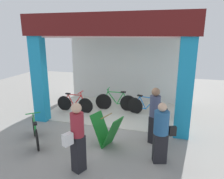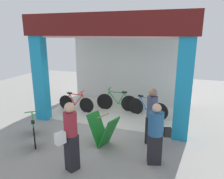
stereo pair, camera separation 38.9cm
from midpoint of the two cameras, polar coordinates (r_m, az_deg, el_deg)
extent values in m
plane|color=gray|center=(7.42, -0.49, -10.17)|extent=(18.81, 18.81, 0.00)
cube|color=beige|center=(8.85, 2.94, -5.86)|extent=(5.41, 3.24, 0.02)
cube|color=silver|center=(9.97, 5.58, 5.57)|extent=(5.41, 0.12, 3.07)
cube|color=#198CBF|center=(8.04, -17.43, 2.67)|extent=(0.46, 0.36, 3.07)
cube|color=#198CBF|center=(6.56, 20.35, -0.26)|extent=(0.46, 0.36, 3.07)
cube|color=#591414|center=(6.58, -1.00, 17.28)|extent=(5.61, 0.20, 0.69)
cube|color=silver|center=(8.27, 3.23, 14.18)|extent=(5.41, 3.24, 0.06)
cylinder|color=black|center=(8.53, 7.74, -4.50)|extent=(0.64, 0.24, 0.66)
cylinder|color=black|center=(8.13, 14.12, -5.81)|extent=(0.64, 0.24, 0.66)
cylinder|color=blue|center=(8.43, 9.18, -4.96)|extent=(0.44, 0.17, 0.09)
cylinder|color=blue|center=(8.33, 9.81, -3.69)|extent=(0.29, 0.12, 0.50)
cylinder|color=blue|center=(8.20, 11.80, -4.02)|extent=(0.40, 0.16, 0.52)
cylinder|color=blue|center=(8.18, 11.07, -2.27)|extent=(0.62, 0.22, 0.05)
cylinder|color=blue|center=(8.41, 8.46, -3.26)|extent=(0.22, 0.10, 0.44)
cylinder|color=blue|center=(8.09, 13.55, -4.20)|extent=(0.20, 0.09, 0.46)
cylinder|color=blue|center=(8.04, 13.07, -2.13)|extent=(0.06, 0.05, 0.14)
cylinder|color=blue|center=(8.02, 13.03, -1.66)|extent=(0.17, 0.45, 0.03)
cube|color=black|center=(8.30, 9.09, -1.76)|extent=(0.22, 0.16, 0.05)
cylinder|color=black|center=(9.10, -11.14, -3.49)|extent=(0.63, 0.07, 0.63)
cylinder|color=black|center=(8.64, -5.65, -4.28)|extent=(0.63, 0.07, 0.63)
cylinder|color=red|center=(8.99, -9.90, -3.82)|extent=(0.42, 0.05, 0.08)
cylinder|color=red|center=(8.89, -9.47, -2.64)|extent=(0.28, 0.05, 0.47)
cylinder|color=red|center=(8.74, -7.76, -2.82)|extent=(0.39, 0.05, 0.49)
cylinder|color=red|center=(8.73, -8.52, -1.30)|extent=(0.61, 0.06, 0.05)
cylinder|color=red|center=(8.99, -10.63, -2.34)|extent=(0.21, 0.04, 0.42)
cylinder|color=red|center=(8.62, -6.26, -2.87)|extent=(0.19, 0.04, 0.44)
cylinder|color=red|center=(8.58, -6.84, -1.05)|extent=(0.05, 0.04, 0.13)
cylinder|color=red|center=(8.56, -6.91, -0.63)|extent=(0.05, 0.44, 0.03)
cube|color=black|center=(8.88, -10.22, -0.96)|extent=(0.20, 0.10, 0.05)
cylinder|color=black|center=(8.76, 5.97, -3.83)|extent=(0.68, 0.10, 0.68)
cylinder|color=black|center=(8.96, -0.73, -3.32)|extent=(0.68, 0.10, 0.68)
cylinder|color=#198C33|center=(8.81, 4.36, -3.87)|extent=(0.46, 0.07, 0.09)
cylinder|color=#198C33|center=(8.75, 3.78, -2.45)|extent=(0.30, 0.06, 0.51)
cylinder|color=#198C33|center=(8.81, 1.69, -2.25)|extent=(0.42, 0.07, 0.53)
cylinder|color=#198C33|center=(8.71, 2.55, -0.76)|extent=(0.66, 0.09, 0.05)
cylinder|color=#198C33|center=(8.71, 5.25, -2.40)|extent=(0.23, 0.05, 0.46)
cylinder|color=#198C33|center=(8.86, -0.08, -1.96)|extent=(0.21, 0.05, 0.47)
cylinder|color=#198C33|center=(8.76, 0.53, -0.14)|extent=(0.06, 0.04, 0.14)
cylinder|color=#198C33|center=(8.74, 0.60, 0.29)|extent=(0.07, 0.48, 0.03)
cube|color=black|center=(8.65, 4.67, -0.75)|extent=(0.21, 0.12, 0.05)
cylinder|color=black|center=(6.38, -18.57, -12.42)|extent=(0.42, 0.49, 0.60)
cylinder|color=black|center=(7.23, -19.10, -9.15)|extent=(0.42, 0.49, 0.60)
cylinder|color=#198C33|center=(6.59, -18.69, -11.75)|extent=(0.29, 0.33, 0.08)
cylinder|color=#198C33|center=(6.58, -18.89, -9.90)|extent=(0.20, 0.22, 0.45)
cylinder|color=#198C33|center=(6.84, -19.05, -8.87)|extent=(0.27, 0.30, 0.47)
cylinder|color=#198C33|center=(6.65, -19.15, -7.53)|extent=(0.40, 0.46, 0.05)
cylinder|color=#198C33|center=(6.39, -18.79, -10.45)|extent=(0.15, 0.17, 0.41)
cylinder|color=#198C33|center=(7.06, -19.19, -7.93)|extent=(0.14, 0.16, 0.42)
cylinder|color=#198C33|center=(6.89, -19.34, -6.16)|extent=(0.06, 0.06, 0.13)
cylinder|color=#198C33|center=(6.86, -19.38, -5.72)|extent=(0.34, 0.30, 0.03)
cube|color=black|center=(6.38, -19.01, -8.32)|extent=(0.19, 0.20, 0.05)
cube|color=#197226|center=(6.25, -2.06, -10.59)|extent=(0.58, 0.62, 0.93)
cube|color=#197226|center=(6.03, 0.98, -11.62)|extent=(0.58, 0.62, 0.93)
cylinder|color=olive|center=(5.95, -0.58, -7.15)|extent=(0.20, 0.49, 0.03)
cube|color=black|center=(5.54, 13.47, -15.39)|extent=(0.38, 0.32, 0.78)
cylinder|color=#26598C|center=(5.24, 13.92, -8.96)|extent=(0.45, 0.45, 0.58)
sphere|color=#D8AD8C|center=(5.09, 14.20, -4.89)|extent=(0.22, 0.22, 0.22)
cube|color=black|center=(5.39, 16.82, -11.06)|extent=(0.19, 0.14, 0.23)
cube|color=black|center=(6.40, 12.23, -10.71)|extent=(0.32, 0.34, 0.83)
cylinder|color=#3F4766|center=(6.13, 12.60, -4.62)|extent=(0.38, 0.38, 0.61)
sphere|color=#8C664C|center=(6.00, 12.83, -0.79)|extent=(0.24, 0.24, 0.24)
cube|color=white|center=(6.47, 13.40, -6.86)|extent=(0.15, 0.19, 0.30)
cube|color=black|center=(5.21, -8.62, -16.50)|extent=(0.33, 0.35, 0.90)
cylinder|color=maroon|center=(4.87, -8.96, -9.19)|extent=(0.40, 0.40, 0.55)
sphere|color=#D8AD8C|center=(4.73, -9.15, -4.84)|extent=(0.23, 0.23, 0.23)
cube|color=white|center=(4.83, -11.54, -12.79)|extent=(0.21, 0.26, 0.27)
camera|label=1|loc=(0.19, -88.56, 0.38)|focal=33.77mm
camera|label=2|loc=(0.19, 91.44, -0.38)|focal=33.77mm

